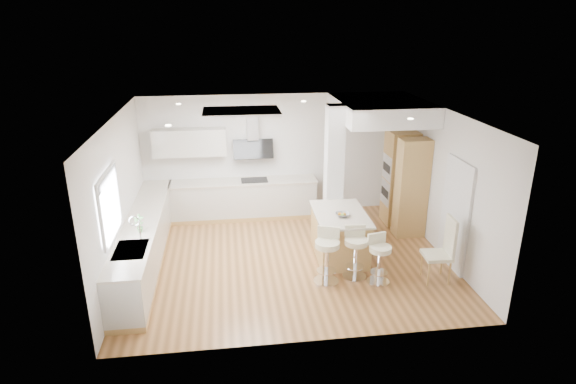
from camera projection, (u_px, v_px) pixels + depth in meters
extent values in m
plane|color=#A06C3B|center=(289.00, 259.00, 9.27)|extent=(6.00, 6.00, 0.00)
cube|color=white|center=(289.00, 259.00, 9.27)|extent=(6.00, 5.00, 0.02)
cube|color=silver|center=(275.00, 155.00, 11.12)|extent=(6.00, 0.04, 2.80)
cube|color=silver|center=(120.00, 199.00, 8.42)|extent=(0.04, 5.00, 2.80)
cube|color=silver|center=(445.00, 184.00, 9.17)|extent=(0.04, 5.00, 2.80)
cube|color=silver|center=(241.00, 112.00, 8.78)|extent=(1.40, 0.95, 0.05)
cube|color=white|center=(241.00, 112.00, 8.79)|extent=(1.25, 0.80, 0.03)
cylinder|color=white|center=(178.00, 104.00, 9.47)|extent=(0.10, 0.10, 0.02)
cylinder|color=white|center=(168.00, 126.00, 7.60)|extent=(0.10, 0.10, 0.02)
cylinder|color=white|center=(304.00, 101.00, 9.78)|extent=(0.10, 0.10, 0.02)
cylinder|color=white|center=(382.00, 104.00, 9.50)|extent=(0.10, 0.10, 0.02)
cylinder|color=white|center=(411.00, 119.00, 8.10)|extent=(0.10, 0.10, 0.02)
cube|color=white|center=(109.00, 204.00, 7.50)|extent=(0.03, 1.15, 0.95)
cube|color=silver|center=(106.00, 174.00, 7.33)|extent=(0.04, 1.28, 0.06)
cube|color=silver|center=(114.00, 234.00, 7.68)|extent=(0.04, 1.28, 0.06)
cube|color=silver|center=(101.00, 220.00, 6.94)|extent=(0.04, 0.06, 0.95)
cube|color=silver|center=(118.00, 191.00, 8.07)|extent=(0.04, 0.06, 0.95)
cube|color=#A2A5A9|center=(107.00, 178.00, 7.36)|extent=(0.03, 1.18, 0.14)
cube|color=#423A33|center=(456.00, 216.00, 8.74)|extent=(0.02, 0.90, 2.00)
cube|color=silver|center=(455.00, 216.00, 8.74)|extent=(0.05, 1.00, 2.10)
cube|color=tan|center=(147.00, 260.00, 9.15)|extent=(0.60, 4.50, 0.10)
cube|color=beige|center=(145.00, 239.00, 9.01)|extent=(0.60, 4.50, 0.76)
cube|color=beige|center=(142.00, 220.00, 8.87)|extent=(0.63, 4.50, 0.04)
cube|color=#B7B7BC|center=(131.00, 250.00, 7.70)|extent=(0.50, 0.75, 0.02)
cube|color=#B7B7BC|center=(129.00, 258.00, 7.55)|extent=(0.40, 0.34, 0.10)
cube|color=#B7B7BC|center=(133.00, 248.00, 7.89)|extent=(0.40, 0.34, 0.10)
cylinder|color=white|center=(140.00, 231.00, 7.93)|extent=(0.02, 0.02, 0.36)
torus|color=white|center=(134.00, 221.00, 7.86)|extent=(0.18, 0.02, 0.18)
imported|color=#549A4E|center=(139.00, 224.00, 8.25)|extent=(0.17, 0.12, 0.33)
cube|color=tan|center=(245.00, 215.00, 11.21)|extent=(3.30, 0.60, 0.10)
cube|color=beige|center=(244.00, 198.00, 11.06)|extent=(3.30, 0.60, 0.76)
cube|color=beige|center=(243.00, 182.00, 10.93)|extent=(3.33, 0.63, 0.04)
cube|color=black|center=(254.00, 180.00, 10.95)|extent=(0.60, 0.40, 0.01)
cube|color=beige|center=(190.00, 142.00, 10.59)|extent=(1.60, 0.34, 0.60)
cube|color=#B7B7BC|center=(252.00, 124.00, 10.71)|extent=(0.25, 0.18, 0.70)
cube|color=black|center=(253.00, 149.00, 10.82)|extent=(0.90, 0.26, 0.44)
cube|color=silver|center=(334.00, 173.00, 9.81)|extent=(0.35, 0.35, 2.80)
cube|color=white|center=(380.00, 109.00, 9.95)|extent=(1.78, 2.20, 0.40)
cube|color=tan|center=(400.00, 178.00, 10.64)|extent=(0.62, 0.62, 2.10)
cube|color=tan|center=(411.00, 188.00, 9.99)|extent=(0.62, 0.40, 2.10)
cube|color=#B7B7BC|center=(387.00, 168.00, 10.52)|extent=(0.02, 0.55, 0.55)
cube|color=#B7B7BC|center=(385.00, 192.00, 10.72)|extent=(0.02, 0.55, 0.55)
cube|color=black|center=(387.00, 168.00, 10.52)|extent=(0.01, 0.45, 0.18)
cube|color=black|center=(385.00, 192.00, 10.72)|extent=(0.01, 0.45, 0.18)
cube|color=tan|center=(339.00, 236.00, 9.29)|extent=(0.93, 1.42, 0.86)
cube|color=beige|center=(340.00, 214.00, 9.13)|extent=(1.01, 1.50, 0.04)
imported|color=gray|center=(342.00, 215.00, 8.98)|extent=(0.26, 0.26, 0.06)
sphere|color=orange|center=(344.00, 214.00, 8.98)|extent=(0.07, 0.07, 0.07)
sphere|color=orange|center=(340.00, 214.00, 8.99)|extent=(0.07, 0.07, 0.07)
sphere|color=olive|center=(343.00, 215.00, 8.94)|extent=(0.07, 0.07, 0.07)
cylinder|color=white|center=(326.00, 281.00, 8.49)|extent=(0.57, 0.57, 0.03)
cylinder|color=white|center=(327.00, 264.00, 8.37)|extent=(0.09, 0.09, 0.66)
cylinder|color=white|center=(326.00, 270.00, 8.42)|extent=(0.44, 0.44, 0.02)
cylinder|color=beige|center=(327.00, 244.00, 8.25)|extent=(0.54, 0.54, 0.10)
cube|color=beige|center=(329.00, 232.00, 8.34)|extent=(0.38, 0.17, 0.22)
cylinder|color=white|center=(354.00, 276.00, 8.65)|extent=(0.46, 0.46, 0.03)
cylinder|color=white|center=(355.00, 260.00, 8.53)|extent=(0.07, 0.07, 0.63)
cylinder|color=white|center=(355.00, 266.00, 8.58)|extent=(0.35, 0.35, 0.01)
cylinder|color=beige|center=(356.00, 242.00, 8.41)|extent=(0.43, 0.43, 0.10)
cube|color=beige|center=(355.00, 230.00, 8.51)|extent=(0.37, 0.07, 0.21)
cylinder|color=white|center=(378.00, 281.00, 8.48)|extent=(0.48, 0.48, 0.03)
cylinder|color=white|center=(379.00, 266.00, 8.37)|extent=(0.08, 0.08, 0.59)
cylinder|color=white|center=(379.00, 272.00, 8.41)|extent=(0.37, 0.37, 0.01)
cylinder|color=beige|center=(380.00, 249.00, 8.26)|extent=(0.46, 0.46, 0.09)
cube|color=beige|center=(377.00, 238.00, 8.34)|extent=(0.35, 0.12, 0.20)
cube|color=beige|center=(437.00, 256.00, 8.39)|extent=(0.49, 0.49, 0.06)
cube|color=beige|center=(450.00, 238.00, 8.29)|extent=(0.08, 0.43, 0.74)
cylinder|color=tan|center=(429.00, 274.00, 8.30)|extent=(0.04, 0.04, 0.45)
cylinder|color=tan|center=(422.00, 264.00, 8.64)|extent=(0.04, 0.04, 0.45)
cylinder|color=tan|center=(449.00, 273.00, 8.32)|extent=(0.04, 0.04, 0.45)
cylinder|color=tan|center=(442.00, 263.00, 8.67)|extent=(0.04, 0.04, 0.45)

